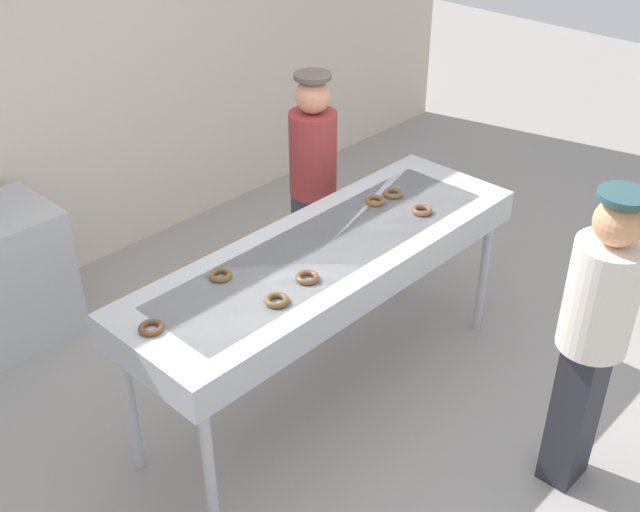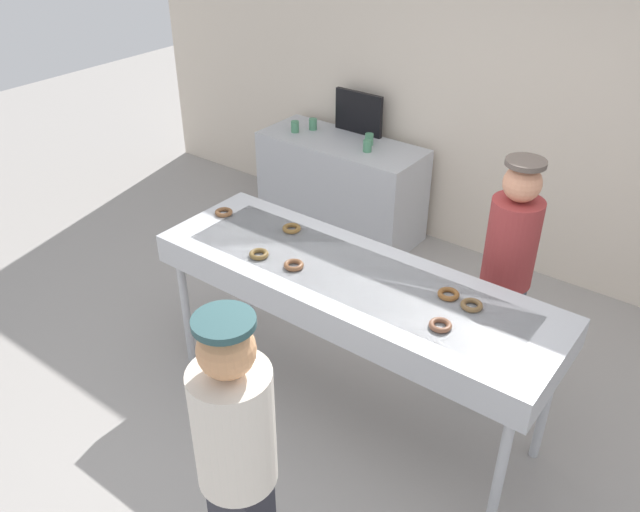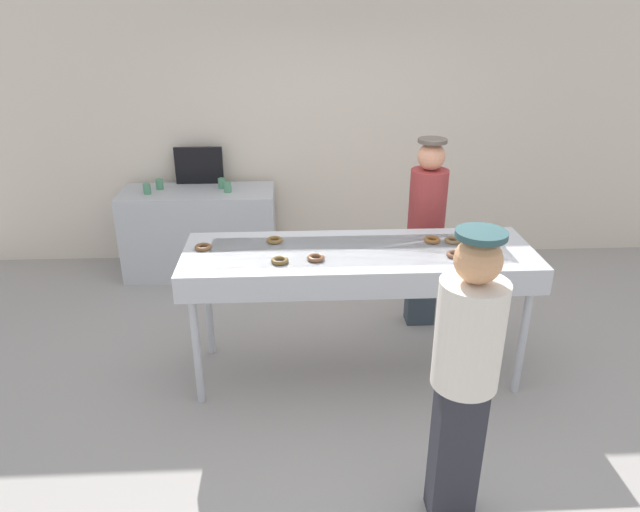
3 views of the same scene
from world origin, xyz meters
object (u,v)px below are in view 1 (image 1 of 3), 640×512
at_px(chocolate_donut_5, 277,300).
at_px(worker_baker, 313,182).
at_px(customer_waiting, 594,330).
at_px(chocolate_donut_0, 221,275).
at_px(chocolate_donut_2, 422,210).
at_px(fryer_conveyor, 327,260).
at_px(chocolate_donut_3, 307,277).
at_px(chocolate_donut_6, 151,328).
at_px(chocolate_donut_1, 375,201).
at_px(chocolate_donut_4, 393,193).

distance_m(chocolate_donut_5, worker_baker, 1.52).
bearing_deg(chocolate_donut_5, customer_waiting, -51.86).
distance_m(chocolate_donut_0, chocolate_donut_2, 1.29).
xyz_separation_m(fryer_conveyor, chocolate_donut_3, (-0.31, -0.15, 0.11)).
xyz_separation_m(fryer_conveyor, chocolate_donut_5, (-0.56, -0.18, 0.11)).
bearing_deg(chocolate_donut_6, chocolate_donut_3, -16.09).
bearing_deg(chocolate_donut_1, worker_baker, 81.00).
bearing_deg(chocolate_donut_6, chocolate_donut_0, 11.73).
relative_size(chocolate_donut_3, chocolate_donut_5, 1.00).
height_order(fryer_conveyor, chocolate_donut_5, chocolate_donut_5).
relative_size(worker_baker, customer_waiting, 0.97).
relative_size(chocolate_donut_4, customer_waiting, 0.07).
xyz_separation_m(chocolate_donut_4, chocolate_donut_5, (-1.26, -0.30, 0.00)).
relative_size(chocolate_donut_6, worker_baker, 0.07).
xyz_separation_m(chocolate_donut_2, chocolate_donut_5, (-1.21, -0.04, 0.00)).
distance_m(fryer_conveyor, chocolate_donut_4, 0.72).
bearing_deg(chocolate_donut_4, worker_baker, 94.74).
distance_m(chocolate_donut_3, customer_waiting, 1.40).
bearing_deg(chocolate_donut_5, worker_baker, 37.33).
bearing_deg(chocolate_donut_0, chocolate_donut_3, -49.14).
distance_m(chocolate_donut_1, chocolate_donut_5, 1.15).
bearing_deg(chocolate_donut_3, chocolate_donut_0, 130.86).
distance_m(chocolate_donut_3, worker_baker, 1.31).
xyz_separation_m(chocolate_donut_1, worker_baker, (0.10, 0.60, -0.12)).
bearing_deg(customer_waiting, chocolate_donut_0, 138.39).
height_order(chocolate_donut_2, chocolate_donut_5, same).
height_order(chocolate_donut_1, chocolate_donut_3, same).
xyz_separation_m(chocolate_donut_2, chocolate_donut_3, (-0.96, -0.01, 0.00)).
relative_size(chocolate_donut_4, worker_baker, 0.07).
height_order(fryer_conveyor, chocolate_donut_0, chocolate_donut_0).
distance_m(chocolate_donut_5, chocolate_donut_6, 0.61).
xyz_separation_m(fryer_conveyor, chocolate_donut_0, (-0.60, 0.18, 0.11)).
relative_size(chocolate_donut_4, chocolate_donut_6, 1.00).
height_order(chocolate_donut_3, customer_waiting, customer_waiting).
height_order(fryer_conveyor, chocolate_donut_4, chocolate_donut_4).
bearing_deg(worker_baker, chocolate_donut_4, 96.19).
height_order(chocolate_donut_0, chocolate_donut_2, same).
bearing_deg(chocolate_donut_1, chocolate_donut_5, -164.20).
bearing_deg(chocolate_donut_6, fryer_conveyor, -3.97).
bearing_deg(fryer_conveyor, chocolate_donut_0, 163.18).
distance_m(fryer_conveyor, chocolate_donut_0, 0.64).
relative_size(chocolate_donut_5, customer_waiting, 0.07).
distance_m(chocolate_donut_0, customer_waiting, 1.84).
height_order(chocolate_donut_4, chocolate_donut_6, same).
bearing_deg(chocolate_donut_2, chocolate_donut_5, -178.08).
bearing_deg(chocolate_donut_3, chocolate_donut_4, 14.66).
relative_size(fryer_conveyor, chocolate_donut_2, 20.73).
height_order(chocolate_donut_4, worker_baker, worker_baker).
bearing_deg(chocolate_donut_2, chocolate_donut_6, 172.85).
bearing_deg(chocolate_donut_4, chocolate_donut_5, -166.73).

